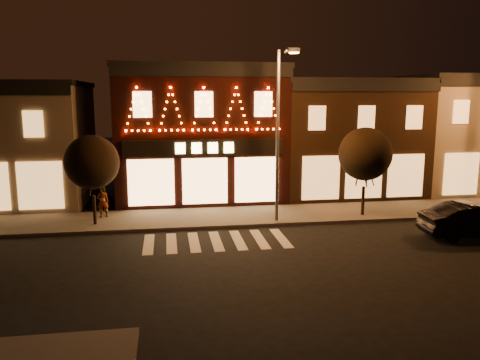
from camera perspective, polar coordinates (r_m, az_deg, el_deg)
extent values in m
plane|color=black|center=(17.87, -1.49, -11.15)|extent=(120.00, 120.00, 0.00)
cube|color=#47423D|center=(25.67, 0.64, -4.33)|extent=(44.00, 4.00, 0.15)
cube|color=black|center=(30.69, -4.91, 5.44)|extent=(10.00, 8.00, 8.00)
cube|color=black|center=(30.64, -5.03, 13.20)|extent=(10.20, 8.20, 0.30)
cube|color=black|center=(26.58, -4.40, 12.82)|extent=(10.00, 0.25, 0.50)
cube|color=black|center=(26.66, -4.27, 3.88)|extent=(9.00, 0.15, 0.90)
cube|color=#FFD87F|center=(26.56, -4.26, 3.86)|extent=(3.40, 0.08, 0.60)
cube|color=#331F12|center=(32.78, 11.96, 4.85)|extent=(9.00, 8.00, 7.20)
cube|color=black|center=(32.67, 12.21, 11.42)|extent=(9.20, 8.20, 0.30)
cube|color=black|center=(28.91, 15.09, 10.70)|extent=(9.00, 0.25, 0.50)
cube|color=#7B6A57|center=(36.93, 25.19, 4.92)|extent=(9.00, 8.00, 7.50)
cube|color=black|center=(36.85, 25.66, 10.96)|extent=(9.20, 8.20, 0.30)
cylinder|color=#59595E|center=(23.86, 4.53, 5.08)|extent=(0.17, 0.17, 8.50)
cylinder|color=#59595E|center=(23.08, 5.55, 15.20)|extent=(0.41, 1.69, 0.11)
cube|color=#59595E|center=(22.31, 6.49, 15.23)|extent=(0.58, 0.39, 0.19)
cube|color=orange|center=(22.30, 6.48, 14.93)|extent=(0.44, 0.28, 0.05)
cylinder|color=black|center=(24.74, -17.06, -3.43)|extent=(0.17, 0.17, 1.45)
sphere|color=black|center=(24.31, -17.35, 2.05)|extent=(2.66, 2.66, 2.66)
cylinder|color=black|center=(26.33, 14.54, -2.41)|extent=(0.17, 0.17, 1.53)
sphere|color=black|center=(25.91, 14.78, 3.04)|extent=(2.81, 2.81, 2.81)
imported|color=black|center=(24.46, 26.36, -4.38)|extent=(4.96, 1.99, 1.60)
imported|color=gray|center=(26.00, -16.13, -2.53)|extent=(0.67, 0.52, 1.63)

